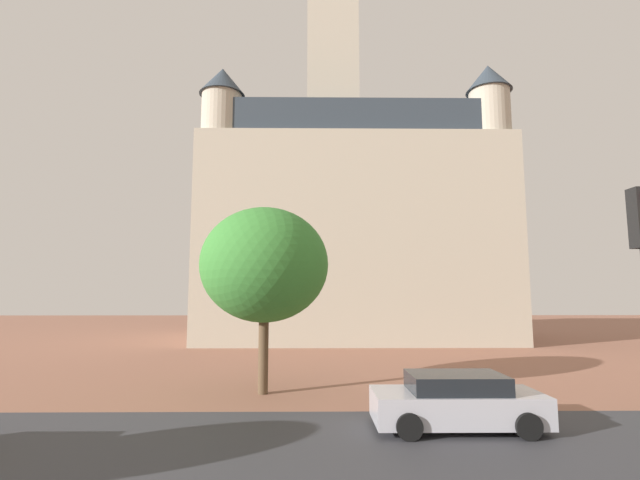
# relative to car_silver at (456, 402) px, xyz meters

# --- Properties ---
(ground_plane) EXTENTS (120.00, 120.00, 0.00)m
(ground_plane) POSITION_rel_car_silver_xyz_m (-3.51, -1.21, -0.68)
(ground_plane) COLOR #93604C
(street_asphalt_strip) EXTENTS (120.00, 6.22, 0.00)m
(street_asphalt_strip) POSITION_rel_car_silver_xyz_m (-3.51, -1.37, -0.68)
(street_asphalt_strip) COLOR #38383D
(street_asphalt_strip) RESTS_ON ground_plane
(landmark_building) EXTENTS (22.25, 12.34, 35.88)m
(landmark_building) POSITION_rel_car_silver_xyz_m (-0.91, 22.84, 8.69)
(landmark_building) COLOR #B2A893
(landmark_building) RESTS_ON ground_plane
(car_silver) EXTENTS (4.32, 2.02, 1.40)m
(car_silver) POSITION_rel_car_silver_xyz_m (0.00, 0.00, 0.00)
(car_silver) COLOR #B2B2BC
(car_silver) RESTS_ON ground_plane
(tree_curb_far) EXTENTS (4.57, 4.57, 6.55)m
(tree_curb_far) POSITION_rel_car_silver_xyz_m (-5.48, 4.12, 3.80)
(tree_curb_far) COLOR brown
(tree_curb_far) RESTS_ON ground_plane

